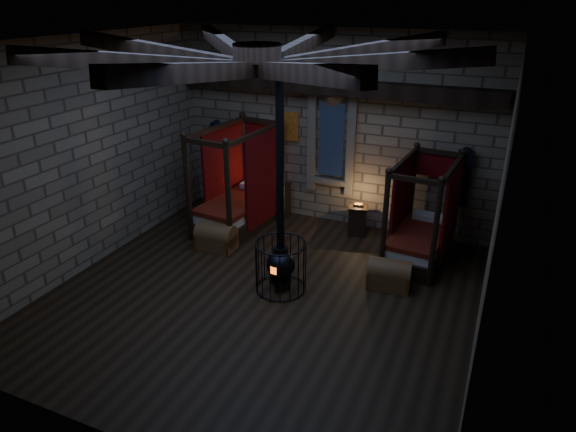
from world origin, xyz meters
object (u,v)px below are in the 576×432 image
at_px(bed_left, 240,203).
at_px(trunk_right, 389,275).
at_px(bed_right, 421,235).
at_px(trunk_left, 216,238).
at_px(stove, 281,260).

relative_size(bed_left, trunk_right, 2.82).
distance_m(bed_left, bed_right, 3.95).
xyz_separation_m(trunk_left, trunk_right, (3.57, -0.04, -0.01)).
distance_m(bed_right, trunk_left, 4.08).
bearing_deg(bed_right, trunk_right, -97.55).
xyz_separation_m(bed_left, trunk_left, (0.09, -1.21, -0.30)).
bearing_deg(trunk_right, bed_left, 154.42).
height_order(bed_left, stove, stove).
bearing_deg(trunk_left, trunk_right, -2.93).
height_order(trunk_right, stove, stove).
bearing_deg(bed_left, bed_right, 7.35).
xyz_separation_m(trunk_right, stove, (-1.72, -0.85, 0.34)).
distance_m(trunk_right, stove, 1.95).
relative_size(bed_right, trunk_right, 2.49).
bearing_deg(bed_left, trunk_left, -79.62).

